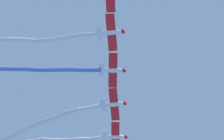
# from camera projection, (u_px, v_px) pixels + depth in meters

# --- Properties ---
(airplane_left_wing) EXTENTS (7.11, 6.36, 1.95)m
(airplane_left_wing) POSITION_uv_depth(u_px,v_px,m) (111.00, 32.00, 70.08)
(airplane_left_wing) COLOR white
(smoke_trail_left_wing) EXTENTS (17.16, 19.71, 1.77)m
(smoke_trail_left_wing) POSITION_uv_depth(u_px,v_px,m) (36.00, 39.00, 70.33)
(smoke_trail_left_wing) COLOR white
(airplane_right_wing) EXTENTS (6.70, 6.78, 1.95)m
(airplane_right_wing) POSITION_uv_depth(u_px,v_px,m) (113.00, 70.00, 72.60)
(airplane_right_wing) COLOR white
(smoke_trail_right_wing) EXTENTS (22.73, 24.00, 3.28)m
(smoke_trail_right_wing) POSITION_uv_depth(u_px,v_px,m) (24.00, 69.00, 73.28)
(smoke_trail_right_wing) COLOR #4C75DB
(airplane_slot) EXTENTS (7.12, 6.36, 1.95)m
(airplane_slot) POSITION_uv_depth(u_px,v_px,m) (114.00, 104.00, 75.67)
(airplane_slot) COLOR white
(smoke_trail_slot) EXTENTS (12.08, 24.64, 3.97)m
(smoke_trail_slot) POSITION_uv_depth(u_px,v_px,m) (44.00, 123.00, 75.60)
(smoke_trail_slot) COLOR white
(airplane_trail) EXTENTS (6.81, 6.67, 1.95)m
(airplane_trail) POSITION_uv_depth(u_px,v_px,m) (115.00, 137.00, 78.19)
(airplane_trail) COLOR white
(smoke_trail_trail) EXTENTS (16.39, 19.64, 1.53)m
(smoke_trail_trail) POSITION_uv_depth(u_px,v_px,m) (49.00, 140.00, 78.80)
(smoke_trail_trail) COLOR white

